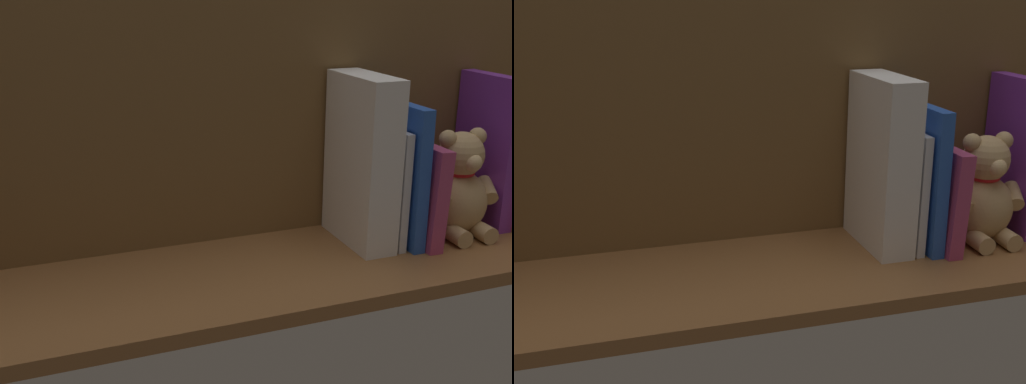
{
  "view_description": "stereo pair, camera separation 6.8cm",
  "coord_description": "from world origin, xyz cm",
  "views": [
    {
      "loc": [
        30.34,
        82.27,
        41.22
      ],
      "look_at": [
        0.0,
        0.0,
        11.93
      ],
      "focal_mm": 44.36,
      "sensor_mm": 36.0,
      "label": 1
    },
    {
      "loc": [
        23.87,
        84.37,
        41.22
      ],
      "look_at": [
        0.0,
        0.0,
        11.93
      ],
      "focal_mm": 44.36,
      "sensor_mm": 36.0,
      "label": 2
    }
  ],
  "objects": [
    {
      "name": "book_4",
      "position": [
        -23.51,
        -3.96,
        9.67
      ],
      "size": [
        1.34,
        15.39,
        19.33
      ],
      "primitive_type": "cube",
      "color": "silver",
      "rests_on": "ground_plane"
    },
    {
      "name": "book_1",
      "position": [
        -44.73,
        -4.59,
        13.15
      ],
      "size": [
        2.73,
        14.13,
        26.3
      ],
      "primitive_type": "cube",
      "color": "purple",
      "rests_on": "ground_plane"
    },
    {
      "name": "teddy_bear",
      "position": [
        -36.77,
        -0.84,
        8.03
      ],
      "size": [
        14.81,
        11.78,
        18.25
      ],
      "rotation": [
        0.0,
        0.0,
        -0.03
      ],
      "color": "tan",
      "rests_on": "ground_plane"
    },
    {
      "name": "book_3",
      "position": [
        -25.77,
        -3.39,
        11.55
      ],
      "size": [
        2.39,
        16.53,
        23.13
      ],
      "primitive_type": "cube",
      "rotation": [
        0.0,
        0.01,
        0.0
      ],
      "color": "blue",
      "rests_on": "ground_plane"
    },
    {
      "name": "shelf_back_panel",
      "position": [
        0.0,
        -12.8,
        19.81
      ],
      "size": [
        111.95,
        1.5,
        39.62
      ],
      "primitive_type": "cube",
      "color": "brown",
      "rests_on": "ground_plane"
    },
    {
      "name": "ground_plane",
      "position": [
        0.0,
        0.0,
        -1.1
      ],
      "size": [
        111.95,
        30.1,
        2.2
      ],
      "primitive_type": "cube",
      "color": "brown"
    },
    {
      "name": "dictionary_thick_white",
      "position": [
        -19.5,
        -3.73,
        13.8
      ],
      "size": [
        5.62,
        15.64,
        27.61
      ],
      "primitive_type": "cube",
      "color": "white",
      "rests_on": "ground_plane"
    },
    {
      "name": "book_2",
      "position": [
        -28.6,
        -2.81,
        8.35
      ],
      "size": [
        3.09,
        17.69,
        16.77
      ],
      "primitive_type": "cube",
      "rotation": [
        0.0,
        -0.04,
        0.0
      ],
      "color": "#B23F72",
      "rests_on": "ground_plane"
    }
  ]
}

